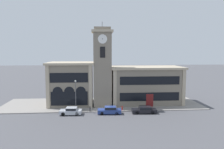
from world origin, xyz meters
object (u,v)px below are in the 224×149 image
at_px(parked_car_near, 71,111).
at_px(street_lamp, 76,91).
at_px(fire_hydrant, 122,108).
at_px(parked_car_far, 144,110).
at_px(parked_car_mid, 110,110).
at_px(bollard, 90,109).

bearing_deg(parked_car_near, street_lamp, -107.59).
bearing_deg(parked_car_near, fire_hydrant, -166.80).
relative_size(parked_car_far, street_lamp, 0.78).
distance_m(parked_car_mid, street_lamp, 7.53).
bearing_deg(parked_car_near, parked_car_mid, -177.30).
xyz_separation_m(parked_car_far, bollard, (-10.30, 1.54, -0.02)).
bearing_deg(parked_car_far, street_lamp, -5.88).
bearing_deg(fire_hydrant, parked_car_far, -24.10).
relative_size(parked_car_near, parked_car_far, 0.86).
distance_m(parked_car_mid, parked_car_far, 6.59).
relative_size(parked_car_mid, street_lamp, 0.74).
relative_size(parked_car_near, parked_car_mid, 0.92).
height_order(parked_car_mid, street_lamp, street_lamp).
xyz_separation_m(parked_car_far, street_lamp, (-13.04, 1.97, 3.40)).
bearing_deg(bollard, street_lamp, 171.15).
height_order(parked_car_far, bollard, parked_car_far).
distance_m(parked_car_near, fire_hydrant, 9.90).
relative_size(bollard, fire_hydrant, 1.22).
height_order(street_lamp, bollard, street_lamp).
bearing_deg(parked_car_mid, parked_car_far, -177.31).
height_order(parked_car_mid, fire_hydrant, parked_car_mid).
distance_m(parked_car_near, bollard, 3.79).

